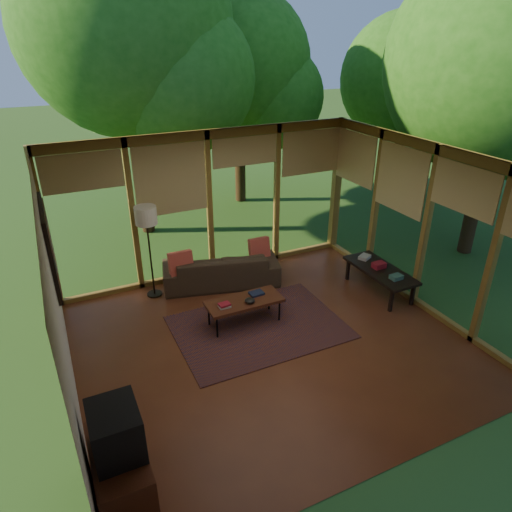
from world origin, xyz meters
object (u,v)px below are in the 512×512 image
media_cabinet (121,473)px  television (116,431)px  sofa (221,268)px  side_console (380,271)px  floor_lamp (146,221)px  coffee_table (244,302)px

media_cabinet → television: size_ratio=1.82×
sofa → media_cabinet: bearing=69.8°
media_cabinet → sofa: bearing=55.5°
television → side_console: bearing=23.3°
floor_lamp → sofa: bearing=-5.6°
television → coffee_table: (2.29, 2.22, -0.46)m
television → side_console: television is taller
media_cabinet → floor_lamp: bearing=71.5°
media_cabinet → television: 0.55m
coffee_table → side_console: side_console is taller
side_console → floor_lamp: bearing=156.2°
media_cabinet → television: (0.02, 0.00, 0.55)m
floor_lamp → side_console: floor_lamp is taller
television → floor_lamp: size_ratio=0.33×
sofa → television: television is taller
coffee_table → side_console: bearing=-2.8°
sofa → floor_lamp: bearing=8.7°
television → floor_lamp: 3.93m
sofa → coffee_table: size_ratio=1.73×
sofa → coffee_table: bearing=98.3°
media_cabinet → side_console: 5.30m
sofa → media_cabinet: size_ratio=2.08×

